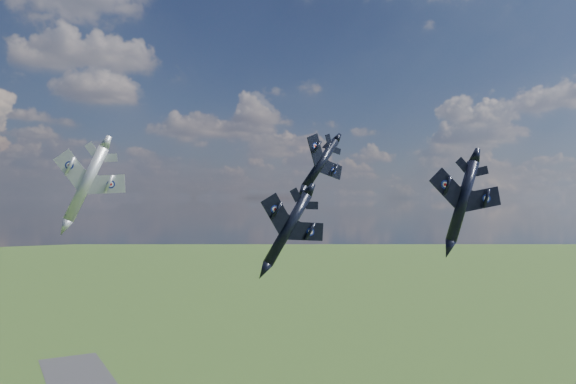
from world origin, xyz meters
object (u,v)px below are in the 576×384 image
jet_left_silver (86,183)px  jet_high_navy (320,164)px  jet_lead_navy (288,229)px  jet_right_navy (463,201)px

jet_left_silver → jet_high_navy: bearing=25.0°
jet_high_navy → jet_left_silver: jet_high_navy is taller
jet_lead_navy → jet_left_silver: size_ratio=0.99×
jet_lead_navy → jet_right_navy: 23.71m
jet_high_navy → jet_left_silver: bearing=172.8°
jet_lead_navy → jet_right_navy: jet_right_navy is taller
jet_right_navy → jet_left_silver: 51.40m
jet_right_navy → jet_high_navy: 34.29m
jet_lead_navy → jet_high_navy: size_ratio=0.96×
jet_right_navy → jet_left_silver: jet_left_silver is taller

